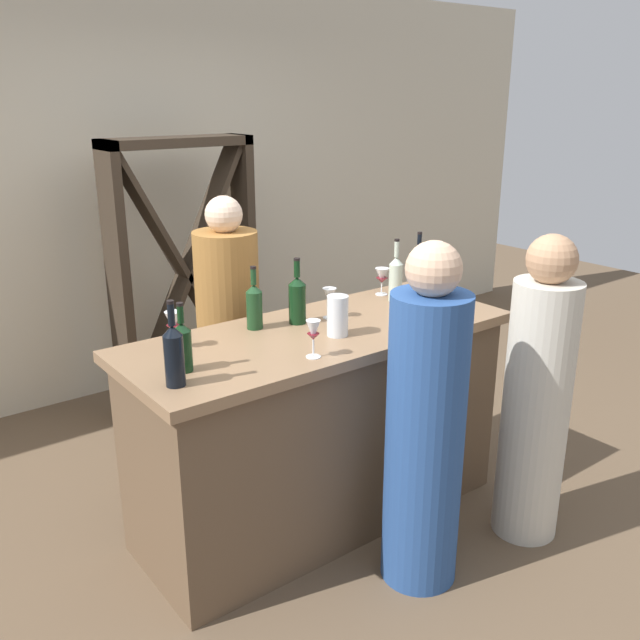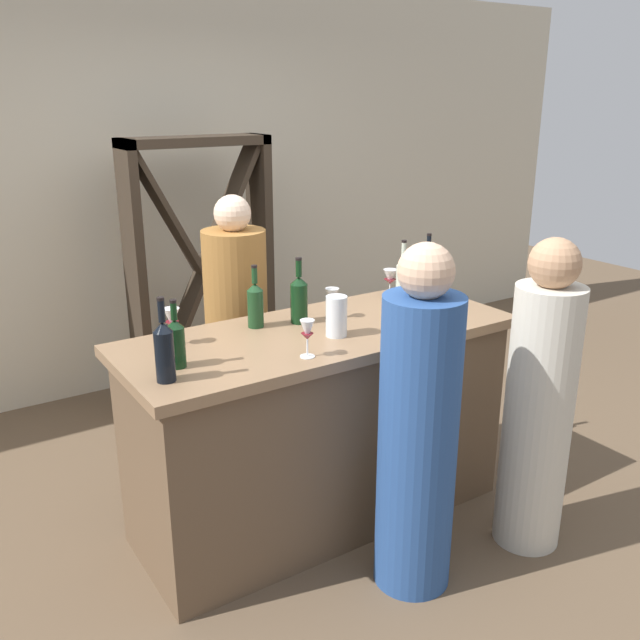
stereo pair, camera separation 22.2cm
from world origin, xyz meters
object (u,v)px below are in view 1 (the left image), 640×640
(wine_bottle_rightmost_clear_pale, at_px, (396,278))
(wine_bottle_far_right_near_black, at_px, (418,270))
(wine_glass_near_right, at_px, (173,323))
(wine_glass_near_center, at_px, (329,296))
(wine_rack, at_px, (185,276))
(wine_bottle_center_olive_green, at_px, (254,305))
(wine_glass_far_left, at_px, (382,277))
(person_center_guest, at_px, (425,431))
(wine_glass_near_left, at_px, (313,332))
(person_left_guest, at_px, (537,400))
(water_pitcher, at_px, (338,316))
(wine_bottle_second_right_dark_green, at_px, (297,299))
(wine_bottle_leftmost_near_black, at_px, (174,354))
(wine_bottle_second_left_dark_green, at_px, (183,345))
(person_right_guest, at_px, (230,346))

(wine_bottle_rightmost_clear_pale, relative_size, wine_bottle_far_right_near_black, 0.98)
(wine_bottle_rightmost_clear_pale, bearing_deg, wine_glass_near_right, 177.35)
(wine_glass_near_center, bearing_deg, wine_rack, 90.73)
(wine_bottle_center_olive_green, height_order, wine_glass_far_left, wine_bottle_center_olive_green)
(person_center_guest, bearing_deg, wine_bottle_rightmost_clear_pale, -24.12)
(wine_glass_near_left, bearing_deg, wine_glass_near_center, 44.64)
(person_left_guest, bearing_deg, wine_glass_far_left, 17.26)
(wine_glass_far_left, xyz_separation_m, water_pitcher, (-0.61, -0.37, -0.01))
(wine_bottle_center_olive_green, distance_m, wine_bottle_rightmost_clear_pale, 0.84)
(person_left_guest, bearing_deg, wine_bottle_second_right_dark_green, 52.52)
(wine_bottle_center_olive_green, distance_m, person_left_guest, 1.39)
(wine_bottle_second_right_dark_green, distance_m, wine_glass_near_center, 0.17)
(wine_glass_near_left, bearing_deg, wine_glass_far_left, 31.28)
(water_pitcher, height_order, person_left_guest, person_left_guest)
(water_pitcher, bearing_deg, wine_bottle_rightmost_clear_pale, 22.27)
(wine_glass_near_left, relative_size, person_center_guest, 0.11)
(wine_bottle_center_olive_green, bearing_deg, wine_bottle_leftmost_near_black, -147.35)
(wine_bottle_center_olive_green, relative_size, wine_bottle_second_right_dark_green, 0.94)
(wine_bottle_second_left_dark_green, bearing_deg, wine_glass_near_right, 71.68)
(wine_bottle_far_right_near_black, bearing_deg, wine_glass_near_right, 179.36)
(water_pitcher, bearing_deg, person_left_guest, -40.69)
(wine_bottle_rightmost_clear_pale, distance_m, wine_glass_near_center, 0.46)
(water_pitcher, bearing_deg, person_center_guest, -84.15)
(wine_bottle_second_left_dark_green, height_order, wine_bottle_far_right_near_black, wine_bottle_far_right_near_black)
(wine_bottle_second_left_dark_green, bearing_deg, wine_bottle_far_right_near_black, 8.72)
(wine_bottle_center_olive_green, relative_size, wine_glass_far_left, 2.01)
(wine_glass_near_right, bearing_deg, wine_glass_near_left, -47.22)
(wine_bottle_second_left_dark_green, distance_m, wine_bottle_far_right_near_black, 1.56)
(wine_rack, relative_size, wine_glass_near_left, 10.95)
(wine_bottle_center_olive_green, distance_m, wine_bottle_far_right_near_black, 1.04)
(wine_glass_near_left, height_order, wine_glass_near_center, wine_glass_near_left)
(wine_bottle_leftmost_near_black, height_order, wine_bottle_center_olive_green, wine_bottle_leftmost_near_black)
(wine_rack, height_order, wine_glass_near_right, wine_rack)
(water_pitcher, bearing_deg, wine_glass_near_center, 60.39)
(wine_rack, distance_m, water_pitcher, 1.77)
(wine_glass_near_left, xyz_separation_m, wine_glass_near_center, (0.38, 0.37, 0.00))
(wine_rack, relative_size, person_center_guest, 1.18)
(wine_rack, distance_m, person_left_guest, 2.44)
(wine_bottle_center_olive_green, height_order, person_center_guest, person_center_guest)
(wine_bottle_rightmost_clear_pale, distance_m, person_right_guest, 0.99)
(wine_bottle_far_right_near_black, relative_size, wine_glass_near_center, 2.22)
(wine_bottle_leftmost_near_black, distance_m, wine_glass_near_right, 0.40)
(wine_rack, relative_size, wine_bottle_far_right_near_black, 5.27)
(wine_glass_near_left, bearing_deg, wine_bottle_second_right_dark_green, 62.82)
(person_center_guest, bearing_deg, wine_bottle_far_right_near_black, -31.84)
(wine_bottle_second_right_dark_green, bearing_deg, wine_bottle_second_left_dark_green, -163.45)
(wine_glass_near_right, bearing_deg, wine_bottle_center_olive_green, 1.99)
(wine_bottle_far_right_near_black, distance_m, person_center_guest, 1.17)
(wine_bottle_leftmost_near_black, bearing_deg, wine_bottle_second_left_dark_green, 51.19)
(wine_bottle_rightmost_clear_pale, height_order, person_center_guest, person_center_guest)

